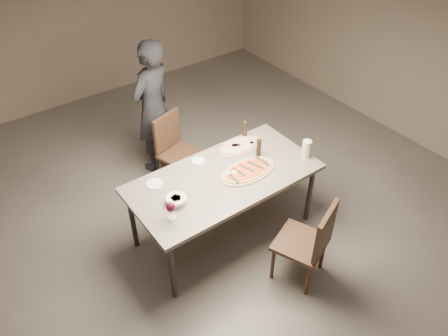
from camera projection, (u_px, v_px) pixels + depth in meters
room at (224, 117)px, 3.68m from camera, size 7.00×7.00×7.00m
dining_table at (224, 181)px, 4.12m from camera, size 1.80×0.90×0.75m
zucchini_pizza at (248, 171)px, 4.13m from camera, size 0.59×0.33×0.05m
ham_pizza at (240, 146)px, 4.44m from camera, size 0.50×0.27×0.04m
bread_basket at (176, 200)px, 3.78m from camera, size 0.19×0.19×0.07m
oil_dish at (198, 161)px, 4.25m from camera, size 0.13×0.13×0.02m
pepper_mill_left at (245, 130)px, 4.51m from camera, size 0.05×0.05×0.21m
pepper_mill_right at (259, 147)px, 4.28m from camera, size 0.05×0.05×0.20m
carafe at (306, 149)px, 4.26m from camera, size 0.09×0.09×0.19m
wine_glass at (171, 208)px, 3.58m from camera, size 0.08×0.08×0.18m
side_plate at (155, 184)px, 3.99m from camera, size 0.16×0.16×0.01m
chair_near at (311, 240)px, 3.80m from camera, size 0.55×0.55×0.90m
chair_far at (175, 146)px, 4.91m from camera, size 0.51×0.51×0.86m
diner at (153, 108)px, 4.94m from camera, size 0.69×0.58×1.61m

